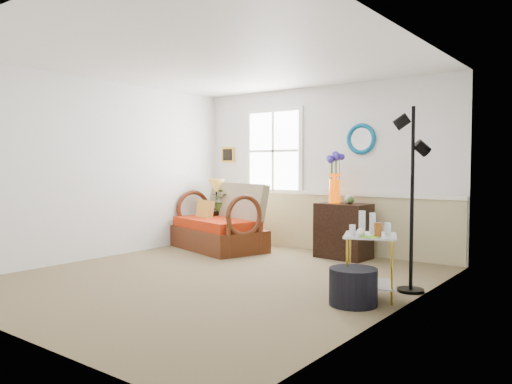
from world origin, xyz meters
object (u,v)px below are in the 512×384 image
Objects in this scene: loveseat at (218,216)px; side_table at (370,266)px; lamp_stand at (216,227)px; cabinet at (343,231)px; floor_lamp at (412,200)px; ottoman at (353,287)px.

side_table is at bearing -5.17° from loveseat.
cabinet reaches higher than lamp_stand.
cabinet is at bearing 122.36° from floor_lamp.
floor_lamp is (1.49, -1.33, 0.59)m from cabinet.
floor_lamp is (3.90, -1.25, 0.70)m from lamp_stand.
lamp_stand is 4.15m from floor_lamp.
loveseat reaches higher than side_table.
cabinet is 1.71× the size of ottoman.
ottoman is (3.20, -1.64, -0.35)m from loveseat.
ottoman is at bearing -123.34° from floor_lamp.
cabinet is at bearing 119.47° from ottoman.
lamp_stand is at bearing 154.42° from side_table.
cabinet is 1.23× the size of side_table.
floor_lamp is at bearing 63.88° from side_table.
loveseat is at bearing 151.18° from floor_lamp.
lamp_stand is 2.41m from cabinet.
ottoman is at bearing -29.85° from lamp_stand.
cabinet is at bearing 31.82° from loveseat.
cabinet is at bearing 124.20° from side_table.
cabinet reaches higher than ottoman.
floor_lamp reaches higher than cabinet.
floor_lamp is at bearing 72.46° from ottoman.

